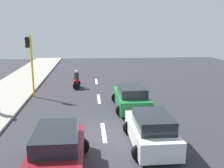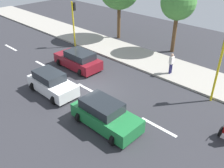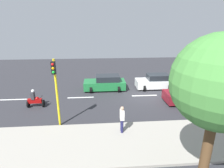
# 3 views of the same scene
# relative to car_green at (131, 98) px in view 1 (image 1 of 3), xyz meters

# --- Properties ---
(ground_plane) EXTENTS (40.00, 60.00, 0.10)m
(ground_plane) POSITION_rel_car_green_xyz_m (1.96, 3.62, -0.76)
(ground_plane) COLOR #2D2D33
(lane_stripe_far_north) EXTENTS (0.20, 2.40, 0.01)m
(lane_stripe_far_north) POSITION_rel_car_green_xyz_m (1.96, -8.38, -0.71)
(lane_stripe_far_north) COLOR white
(lane_stripe_far_north) RESTS_ON ground
(lane_stripe_north) EXTENTS (0.20, 2.40, 0.01)m
(lane_stripe_north) POSITION_rel_car_green_xyz_m (1.96, -2.38, -0.71)
(lane_stripe_north) COLOR white
(lane_stripe_north) RESTS_ON ground
(lane_stripe_mid) EXTENTS (0.20, 2.40, 0.01)m
(lane_stripe_mid) POSITION_rel_car_green_xyz_m (1.96, 3.62, -0.71)
(lane_stripe_mid) COLOR white
(lane_stripe_mid) RESTS_ON ground
(car_green) EXTENTS (2.25, 4.17, 1.52)m
(car_green) POSITION_rel_car_green_xyz_m (0.00, 0.00, 0.00)
(car_green) COLOR #1E7238
(car_green) RESTS_ON ground
(car_maroon) EXTENTS (2.28, 4.28, 1.52)m
(car_maroon) POSITION_rel_car_green_xyz_m (3.80, 7.01, 0.00)
(car_maroon) COLOR maroon
(car_maroon) RESTS_ON ground
(car_white) EXTENTS (2.12, 3.88, 1.52)m
(car_white) POSITION_rel_car_green_xyz_m (-0.02, 5.25, -0.00)
(car_white) COLOR white
(car_white) RESTS_ON ground
(motorcycle) EXTENTS (0.60, 1.30, 1.53)m
(motorcycle) POSITION_rel_car_green_xyz_m (3.67, -5.87, -0.07)
(motorcycle) COLOR black
(motorcycle) RESTS_ON ground
(traffic_light_corner) EXTENTS (0.49, 0.24, 4.50)m
(traffic_light_corner) POSITION_rel_car_green_xyz_m (6.80, -3.35, 2.22)
(traffic_light_corner) COLOR yellow
(traffic_light_corner) RESTS_ON ground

